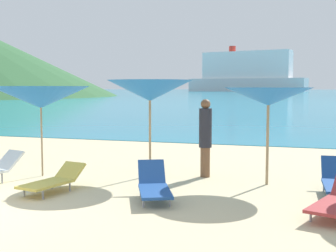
# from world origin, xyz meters

# --- Properties ---
(ground_plane) EXTENTS (50.00, 100.00, 0.30)m
(ground_plane) POSITION_xyz_m (0.00, 10.00, -0.15)
(ground_plane) COLOR beige
(ocean_water) EXTENTS (650.00, 440.00, 0.02)m
(ocean_water) POSITION_xyz_m (0.00, 230.60, 0.01)
(ocean_water) COLOR teal
(ocean_water) RESTS_ON ground_plane
(umbrella_4) EXTENTS (2.39, 2.39, 2.07)m
(umbrella_4) POSITION_xyz_m (0.15, 3.70, 1.82)
(umbrella_4) COLOR #9E7F59
(umbrella_4) RESTS_ON ground_plane
(umbrella_5) EXTENTS (2.04, 2.04, 2.21)m
(umbrella_5) POSITION_xyz_m (2.52, 4.46, 1.96)
(umbrella_5) COLOR #9E7F59
(umbrella_5) RESTS_ON ground_plane
(umbrella_6) EXTENTS (2.02, 2.02, 2.04)m
(umbrella_6) POSITION_xyz_m (5.18, 4.34, 1.85)
(umbrella_6) COLOR #9E7F59
(umbrella_6) RESTS_ON ground_plane
(lounge_chair_6) EXTENTS (1.11, 1.60, 0.62)m
(lounge_chair_6) POSITION_xyz_m (3.33, 2.44, 0.26)
(lounge_chair_6) COLOR #1E478C
(lounge_chair_6) RESTS_ON ground_plane
(lounge_chair_8) EXTENTS (0.80, 1.51, 0.50)m
(lounge_chair_8) POSITION_xyz_m (1.29, 2.34, 0.24)
(lounge_chair_8) COLOR #D8BF4C
(lounge_chair_8) RESTS_ON ground_plane
(beachgoer_1) EXTENTS (0.29, 0.29, 1.78)m
(beachgoer_1) POSITION_xyz_m (3.75, 4.74, 0.96)
(beachgoer_1) COLOR brown
(beachgoer_1) RESTS_ON ground_plane
(cruise_ship) EXTENTS (61.64, 22.54, 23.24)m
(cruise_ship) POSITION_xyz_m (-27.53, 229.16, 9.04)
(cruise_ship) COLOR silver
(cruise_ship) RESTS_ON ocean_water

